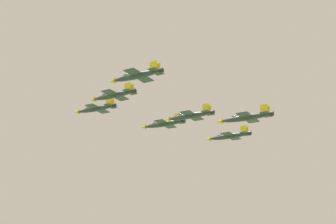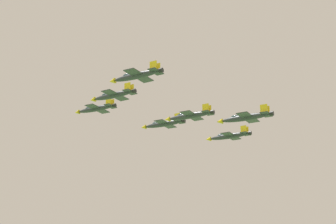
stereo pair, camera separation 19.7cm
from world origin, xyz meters
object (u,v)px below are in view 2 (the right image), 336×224
Objects in this scene: jet_lead at (96,109)px; jet_trailing at (246,117)px; jet_slot_rear at (190,116)px; jet_right_outer at (229,136)px; jet_right_wingman at (164,124)px; jet_left_wingman at (113,95)px; jet_left_outer at (137,76)px.

jet_trailing is (56.26, 16.46, -12.50)m from jet_lead.
jet_right_outer is at bearing -90.68° from jet_slot_rear.
jet_right_wingman is 0.99× the size of jet_right_outer.
jet_lead is at bearing -0.47° from jet_trailing.
jet_trailing is at bearing 156.33° from jet_right_wingman.
jet_slot_rear is at bearing 179.04° from jet_lead.
jet_lead is 1.01× the size of jet_left_wingman.
jet_trailing is (32.84, 26.91, -9.06)m from jet_left_wingman.
jet_slot_rear is (9.33, -31.88, -1.12)m from jet_right_outer.
jet_lead is 0.96× the size of jet_right_outer.
jet_trailing is (18.75, 5.49, -3.65)m from jet_slot_rear.
jet_left_outer is at bearing 89.32° from jet_slot_rear.
jet_right_outer is at bearing -60.00° from jet_trailing.
jet_trailing is at bearing 121.46° from jet_right_outer.
jet_slot_rear is (14.09, 21.43, -5.41)m from jet_left_wingman.
jet_lead is 40.07m from jet_slot_rear.
jet_right_outer is 1.04× the size of jet_slot_rear.
jet_slot_rear is at bearing -89.59° from jet_left_outer.
jet_right_outer reaches higher than jet_slot_rear.
jet_lead is at bearing 41.36° from jet_right_outer.
jet_right_wingman is (14.09, 21.43, -4.38)m from jet_lead.
jet_left_wingman reaches higher than jet_right_outer.
jet_right_wingman is 26.03m from jet_slot_rear.
jet_trailing is at bearing 179.04° from jet_lead.
jet_trailing is (42.17, -4.97, -8.12)m from jet_right_wingman.
jet_trailing is at bearing -120.06° from jet_left_outer.
jet_left_outer is 66.45m from jet_right_outer.
jet_lead reaches higher than jet_right_wingman.
jet_lead is 1.01× the size of jet_slot_rear.
jet_left_outer is at bearing 59.07° from jet_trailing.
jet_lead is 51.67m from jet_left_outer.
jet_left_outer is 33.32m from jet_slot_rear.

